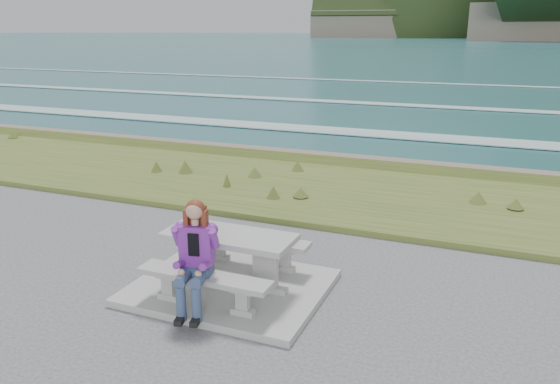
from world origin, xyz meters
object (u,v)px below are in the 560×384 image
Objects in this scene: picnic_table at (229,245)px; seated_woman at (194,273)px; bench_landward at (204,282)px; bench_seaward at (251,243)px.

seated_woman is at bearing -93.88° from picnic_table.
seated_woman is (-0.06, -0.13, 0.17)m from bench_landward.
seated_woman is at bearing -113.20° from bench_landward.
bench_landward is (0.00, -0.70, -0.23)m from picnic_table.
bench_seaward is 1.54m from seated_woman.
bench_seaward is 1.27× the size of seated_woman.
seated_woman is (-0.06, -0.83, -0.06)m from picnic_table.
bench_landward and bench_seaward have the same top height.
picnic_table is 0.74m from bench_landward.
bench_landward is 1.00× the size of bench_seaward.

